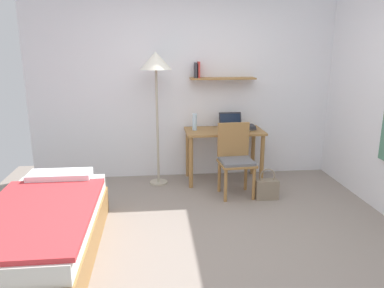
% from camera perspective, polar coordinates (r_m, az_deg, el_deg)
% --- Properties ---
extents(ground_plane, '(5.28, 5.28, 0.00)m').
position_cam_1_polar(ground_plane, '(3.65, 2.94, -15.04)').
color(ground_plane, gray).
extents(wall_back, '(4.40, 0.27, 2.60)m').
position_cam_1_polar(wall_back, '(5.20, -0.24, 9.09)').
color(wall_back, white).
rests_on(wall_back, ground_plane).
extents(bed, '(0.93, 1.85, 0.54)m').
position_cam_1_polar(bed, '(3.61, -21.90, -12.21)').
color(bed, '#9E703D').
rests_on(bed, ground_plane).
extents(desk, '(1.05, 0.55, 0.72)m').
position_cam_1_polar(desk, '(5.07, 4.94, 0.67)').
color(desk, '#9E703D').
rests_on(desk, ground_plane).
extents(desk_chair, '(0.44, 0.42, 0.90)m').
position_cam_1_polar(desk_chair, '(4.64, 6.68, -1.97)').
color(desk_chair, '#9E703D').
rests_on(desk_chair, ground_plane).
extents(standing_lamp, '(0.41, 0.41, 1.75)m').
position_cam_1_polar(standing_lamp, '(4.81, -5.56, 11.56)').
color(standing_lamp, '#B2A893').
rests_on(standing_lamp, ground_plane).
extents(laptop, '(0.32, 0.23, 0.22)m').
position_cam_1_polar(laptop, '(5.12, 5.97, 2.96)').
color(laptop, black).
rests_on(laptop, desk).
extents(water_bottle, '(0.06, 0.06, 0.22)m').
position_cam_1_polar(water_bottle, '(4.99, 0.41, 3.40)').
color(water_bottle, silver).
rests_on(water_bottle, desk).
extents(book_stack, '(0.18, 0.23, 0.06)m').
position_cam_1_polar(book_stack, '(5.10, 8.65, 2.56)').
color(book_stack, silver).
rests_on(book_stack, desk).
extents(handbag, '(0.28, 0.13, 0.39)m').
position_cam_1_polar(handbag, '(4.66, 11.41, -6.72)').
color(handbag, gray).
rests_on(handbag, ground_plane).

